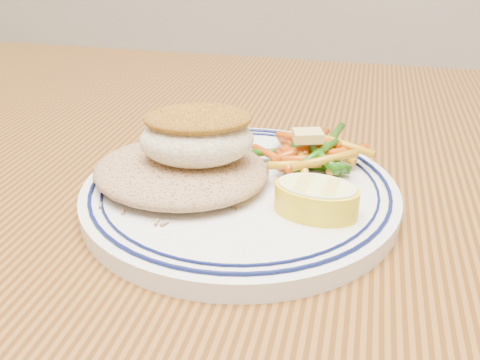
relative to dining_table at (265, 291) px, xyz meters
name	(u,v)px	position (x,y,z in m)	size (l,w,h in m)	color
dining_table	(265,291)	(0.00, 0.00, 0.00)	(1.50, 0.90, 0.75)	#4F2D0F
plate	(240,192)	(-0.02, -0.01, 0.11)	(0.25, 0.25, 0.02)	silver
rice_pilaf	(181,167)	(-0.07, -0.02, 0.13)	(0.14, 0.12, 0.03)	#906C48
fish_fillet	(197,135)	(-0.05, -0.02, 0.15)	(0.10, 0.08, 0.04)	beige
vegetable_pile	(312,153)	(0.03, 0.03, 0.12)	(0.11, 0.10, 0.03)	#1B4E09
butter_pat	(308,136)	(0.03, 0.03, 0.14)	(0.02, 0.02, 0.01)	#D9C26A
lemon_wedge	(316,197)	(0.04, -0.04, 0.13)	(0.07, 0.06, 0.02)	yellow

